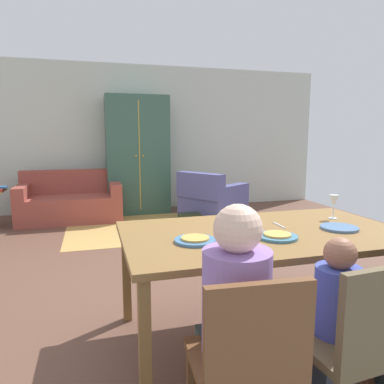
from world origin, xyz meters
The scene contains 20 objects.
ground_plane centered at (0.00, 0.44, -0.01)m, with size 7.44×6.08×0.02m, color brown.
back_wall centered at (0.00, 3.53, 1.35)m, with size 7.44×0.10×2.70m, color beige.
dining_table centered at (0.27, -1.25, 0.70)m, with size 1.88×1.08×0.76m.
plate_near_man centered at (-0.24, -1.37, 0.77)m, with size 0.25×0.25×0.02m, color teal.
pizza_near_man centered at (-0.24, -1.37, 0.78)m, with size 0.17×0.17×0.01m, color gold.
plate_near_child centered at (0.27, -1.43, 0.77)m, with size 0.25×0.25×0.02m, color teal.
pizza_near_child centered at (0.27, -1.43, 0.78)m, with size 0.17×0.17×0.01m, color gold.
plate_near_woman centered at (0.79, -1.35, 0.77)m, with size 0.25×0.25×0.02m, color #4D72A0.
wine_glass centered at (0.95, -1.07, 0.89)m, with size 0.07×0.07×0.19m.
fork centered at (-0.01, -1.30, 0.76)m, with size 0.02×0.15×0.01m, color silver.
knife centered at (0.44, -1.15, 0.76)m, with size 0.01×0.17×0.01m, color silver.
dining_chair_man centered at (-0.25, -2.15, 0.49)m, with size 0.45×0.45×0.87m.
person_man centered at (-0.24, -1.97, 0.51)m, with size 0.30×0.41×1.11m.
dining_chair_child centered at (0.28, -2.15, 0.49)m, with size 0.45×0.45×0.87m.
person_child centered at (0.27, -1.98, 0.43)m, with size 0.22×0.29×0.92m.
area_rug centered at (0.06, 1.95, 0.00)m, with size 2.60×1.80×0.01m, color tan.
couch centered at (-1.18, 2.81, 0.30)m, with size 1.62×0.86×0.82m.
armchair centered at (1.05, 2.12, 0.32)m, with size 1.18×1.18×0.82m.
armoire centered at (-0.02, 3.14, 1.05)m, with size 1.10×0.59×2.10m.
handbag centered at (0.55, 1.65, 0.13)m, with size 0.32×0.16×0.26m, color black.
Camera 1 is at (-0.82, -3.35, 1.39)m, focal length 33.31 mm.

